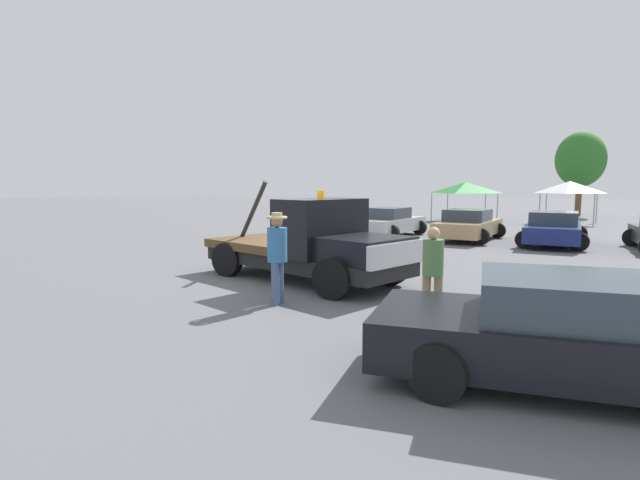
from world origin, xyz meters
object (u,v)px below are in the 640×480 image
person_at_hood (277,251)px  tree_left (581,160)px  tow_truck (313,246)px  person_near_truck (433,267)px  canopy_tent_white (570,187)px  canopy_tent_green (466,188)px  parked_car_cream (327,219)px  foreground_car (598,336)px  parked_car_navy (553,229)px  parked_car_tan (468,225)px  parked_car_silver (389,222)px

person_at_hood → tree_left: 33.99m
tow_truck → tree_left: tree_left is taller
person_near_truck → canopy_tent_white: 25.09m
person_near_truck → canopy_tent_green: size_ratio=0.49×
tow_truck → parked_car_cream: tow_truck is taller
canopy_tent_green → foreground_car: bearing=-71.6°
person_at_hood → tree_left: bearing=-106.8°
parked_car_navy → canopy_tent_green: bearing=26.0°
person_at_hood → parked_car_navy: bearing=-116.4°
person_near_truck → canopy_tent_green: 24.94m
parked_car_tan → canopy_tent_white: 12.46m
person_at_hood → canopy_tent_green: size_ratio=0.54×
person_at_hood → canopy_tent_green: 24.87m
canopy_tent_green → parked_car_silver: bearing=-91.7°
foreground_car → tow_truck: bearing=136.2°
canopy_tent_green → person_at_hood: bearing=-83.1°
canopy_tent_green → tree_left: bearing=56.9°
canopy_tent_white → canopy_tent_green: bearing=-171.5°
parked_car_tan → person_near_truck: bearing=-167.5°
parked_car_silver → parked_car_navy: size_ratio=0.91×
parked_car_cream → tree_left: bearing=-34.7°
canopy_tent_green → canopy_tent_white: bearing=8.5°
foreground_car → tree_left: 35.45m
person_near_truck → parked_car_navy: size_ratio=0.33×
tow_truck → parked_car_tan: tow_truck is taller
parked_car_cream → canopy_tent_green: bearing=-28.7°
canopy_tent_white → foreground_car: bearing=-84.3°
person_near_truck → canopy_tent_white: size_ratio=0.57×
person_at_hood → parked_car_cream: person_at_hood is taller
tow_truck → person_near_truck: tow_truck is taller
canopy_tent_white → parked_car_cream: bearing=-130.7°
canopy_tent_white → tree_left: (-0.08, 8.17, 1.97)m
parked_car_tan → foreground_car: bearing=-159.7°
parked_car_navy → person_near_truck: bearing=173.4°
person_at_hood → parked_car_navy: 14.04m
parked_car_silver → tree_left: tree_left is taller
parked_car_cream → canopy_tent_white: bearing=-48.7°
person_near_truck → parked_car_tan: 13.33m
person_near_truck → parked_car_tan: bearing=176.7°
person_at_hood → parked_car_tan: person_at_hood is taller
person_at_hood → canopy_tent_white: canopy_tent_white is taller
foreground_car → person_near_truck: person_near_truck is taller
canopy_tent_green → tree_left: (5.91, 9.06, 2.01)m
parked_car_tan → tree_left: 20.69m
canopy_tent_green → canopy_tent_white: size_ratio=1.17×
foreground_car → parked_car_silver: size_ratio=1.23×
parked_car_tan → canopy_tent_green: 11.69m
foreground_car → canopy_tent_white: bearing=82.5°
tow_truck → person_near_truck: size_ratio=3.65×
foreground_car → tree_left: bearing=81.3°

